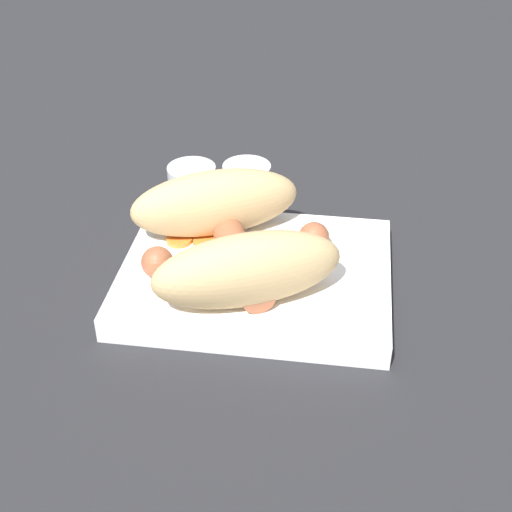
# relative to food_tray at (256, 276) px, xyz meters

# --- Properties ---
(ground_plane) EXTENTS (3.00, 3.00, 0.00)m
(ground_plane) POSITION_rel_food_tray_xyz_m (0.00, 0.00, -0.01)
(ground_plane) COLOR #232326
(food_tray) EXTENTS (0.22, 0.17, 0.02)m
(food_tray) POSITION_rel_food_tray_xyz_m (0.00, 0.00, 0.00)
(food_tray) COLOR white
(food_tray) RESTS_ON ground_plane
(bread_roll) EXTENTS (0.20, 0.20, 0.06)m
(bread_roll) POSITION_rel_food_tray_xyz_m (0.02, -0.00, 0.04)
(bread_roll) COLOR tan
(bread_roll) RESTS_ON food_tray
(sausage) EXTENTS (0.15, 0.13, 0.03)m
(sausage) POSITION_rel_food_tray_xyz_m (0.02, -0.00, 0.02)
(sausage) COLOR #9E5638
(sausage) RESTS_ON food_tray
(pickled_veggies) EXTENTS (0.06, 0.07, 0.00)m
(pickled_veggies) POSITION_rel_food_tray_xyz_m (0.06, -0.04, 0.01)
(pickled_veggies) COLOR orange
(pickled_veggies) RESTS_ON food_tray
(condiment_cup_near) EXTENTS (0.05, 0.05, 0.03)m
(condiment_cup_near) POSITION_rel_food_tray_xyz_m (0.03, -0.16, 0.00)
(condiment_cup_near) COLOR silver
(condiment_cup_near) RESTS_ON ground_plane
(condiment_cup_far) EXTENTS (0.05, 0.05, 0.03)m
(condiment_cup_far) POSITION_rel_food_tray_xyz_m (0.09, -0.15, 0.00)
(condiment_cup_far) COLOR silver
(condiment_cup_far) RESTS_ON ground_plane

